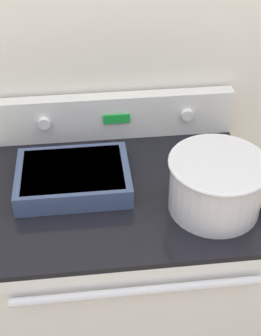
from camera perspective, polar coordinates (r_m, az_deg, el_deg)
The scene contains 5 objects.
kitchen_wall at distance 1.56m, azimuth -2.18°, elevation 14.90°, with size 8.00×0.05×2.50m.
stove_range at distance 1.76m, azimuth -0.61°, elevation -14.05°, with size 0.80×0.65×0.94m.
control_panel at distance 1.61m, azimuth -1.80°, elevation 6.36°, with size 0.80×0.07×0.16m.
mixing_bowl at distance 1.32m, azimuth 10.44°, elevation -1.71°, with size 0.28×0.28×0.16m.
casserole_dish at distance 1.42m, azimuth -6.99°, elevation -1.01°, with size 0.34×0.25×0.07m.
Camera 1 is at (-0.10, -0.77, 1.86)m, focal length 50.00 mm.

